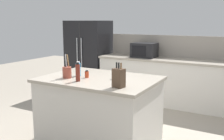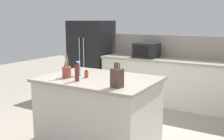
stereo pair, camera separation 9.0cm
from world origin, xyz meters
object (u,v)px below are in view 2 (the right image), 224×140
(knife_block, at_px, (117,78))
(refrigerator, at_px, (91,57))
(salt_shaker, at_px, (115,74))
(vinegar_bottle, at_px, (77,72))
(microwave, at_px, (146,50))
(spice_jar_paprika, at_px, (86,74))
(utensil_crock, at_px, (67,72))
(dish_soap_bottle, at_px, (78,69))

(knife_block, bearing_deg, refrigerator, 140.80)
(salt_shaker, bearing_deg, refrigerator, 131.21)
(knife_block, relative_size, salt_shaker, 2.39)
(vinegar_bottle, xyz_separation_m, salt_shaker, (0.34, 0.37, -0.06))
(microwave, distance_m, salt_shaker, 2.19)
(spice_jar_paprika, xyz_separation_m, salt_shaker, (0.37, 0.13, 0.01))
(refrigerator, relative_size, salt_shaker, 14.07)
(microwave, height_order, utensil_crock, utensil_crock)
(spice_jar_paprika, bearing_deg, utensil_crock, -146.98)
(salt_shaker, bearing_deg, utensil_crock, -154.78)
(knife_block, distance_m, salt_shaker, 0.47)
(microwave, height_order, dish_soap_bottle, microwave)
(dish_soap_bottle, height_order, salt_shaker, dish_soap_bottle)
(spice_jar_paprika, bearing_deg, refrigerator, 123.67)
(knife_block, relative_size, spice_jar_paprika, 2.89)
(microwave, bearing_deg, dish_soap_bottle, -91.79)
(vinegar_bottle, height_order, salt_shaker, vinegar_bottle)
(refrigerator, height_order, dish_soap_bottle, refrigerator)
(vinegar_bottle, height_order, spice_jar_paprika, vinegar_bottle)
(microwave, height_order, spice_jar_paprika, microwave)
(refrigerator, distance_m, dish_soap_bottle, 2.68)
(microwave, bearing_deg, salt_shaker, -77.70)
(knife_block, bearing_deg, spice_jar_paprika, 168.34)
(vinegar_bottle, relative_size, salt_shaker, 2.00)
(utensil_crock, bearing_deg, microwave, 87.02)
(spice_jar_paprika, distance_m, dish_soap_bottle, 0.18)
(utensil_crock, xyz_separation_m, dish_soap_bottle, (0.06, 0.18, 0.01))
(refrigerator, xyz_separation_m, salt_shaker, (1.92, -2.19, 0.14))
(knife_block, distance_m, utensil_crock, 0.85)
(microwave, xyz_separation_m, utensil_crock, (-0.13, -2.41, -0.07))
(refrigerator, relative_size, vinegar_bottle, 7.05)
(microwave, xyz_separation_m, spice_jar_paprika, (0.10, -2.27, -0.11))
(spice_jar_paprika, bearing_deg, dish_soap_bottle, 168.27)
(vinegar_bottle, bearing_deg, utensil_crock, 159.84)
(utensil_crock, distance_m, salt_shaker, 0.65)
(refrigerator, bearing_deg, vinegar_bottle, -58.42)
(knife_block, distance_m, vinegar_bottle, 0.60)
(microwave, bearing_deg, knife_block, -74.13)
(refrigerator, bearing_deg, salt_shaker, -48.79)
(vinegar_bottle, relative_size, spice_jar_paprika, 2.41)
(microwave, relative_size, vinegar_bottle, 2.06)
(knife_block, height_order, utensil_crock, utensil_crock)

